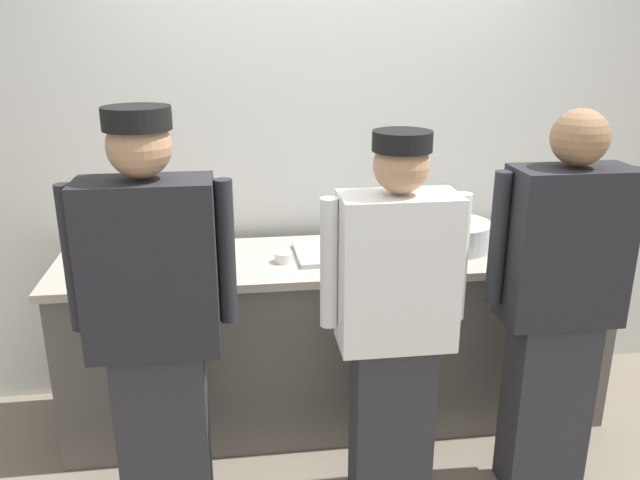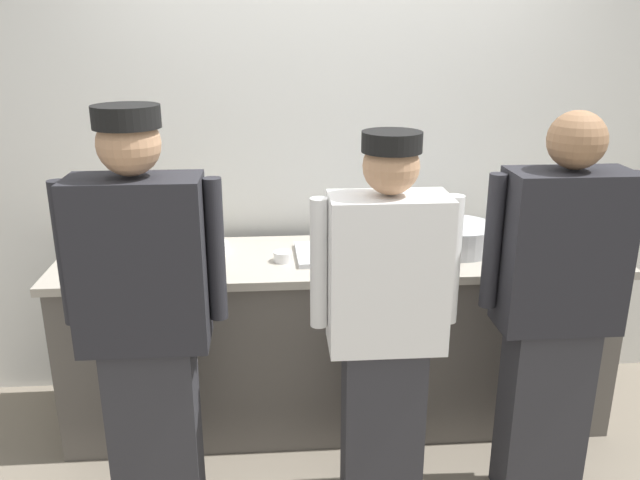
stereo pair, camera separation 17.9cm
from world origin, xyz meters
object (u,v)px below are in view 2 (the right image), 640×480
(chef_center, at_px, (385,323))
(sheet_tray, at_px, (346,253))
(squeeze_bottle_secondary, at_px, (571,231))
(squeeze_bottle_spare, at_px, (167,231))
(ramekin_yellow_sauce, at_px, (535,236))
(chef_far_right, at_px, (555,308))
(plate_stack_front, at_px, (209,248))
(chef_near_left, at_px, (145,319))
(mixing_bowl_steel, at_px, (457,237))
(ramekin_red_sauce, at_px, (283,256))
(squeeze_bottle_primary, at_px, (108,236))
(ramekin_green_sauce, at_px, (522,255))

(chef_center, relative_size, sheet_tray, 3.31)
(squeeze_bottle_secondary, xyz_separation_m, squeeze_bottle_spare, (-2.07, 0.14, -0.00))
(ramekin_yellow_sauce, bearing_deg, chef_center, -137.95)
(chef_far_right, bearing_deg, plate_stack_front, 152.92)
(chef_near_left, height_order, ramekin_yellow_sauce, chef_near_left)
(squeeze_bottle_spare, bearing_deg, mixing_bowl_steel, -4.62)
(plate_stack_front, relative_size, mixing_bowl_steel, 0.54)
(ramekin_yellow_sauce, bearing_deg, mixing_bowl_steel, -165.46)
(chef_near_left, xyz_separation_m, plate_stack_front, (0.17, 0.81, 0.00))
(plate_stack_front, relative_size, ramekin_red_sauce, 2.31)
(squeeze_bottle_primary, xyz_separation_m, ramekin_yellow_sauce, (2.23, 0.02, -0.07))
(squeeze_bottle_secondary, height_order, squeeze_bottle_spare, same)
(chef_near_left, xyz_separation_m, ramekin_red_sauce, (0.54, 0.66, 0.01))
(sheet_tray, height_order, ramekin_yellow_sauce, ramekin_yellow_sauce)
(sheet_tray, distance_m, squeeze_bottle_secondary, 1.16)
(chef_near_left, relative_size, chef_center, 1.06)
(mixing_bowl_steel, distance_m, ramekin_red_sauce, 0.90)
(chef_far_right, bearing_deg, ramekin_green_sauce, 83.53)
(plate_stack_front, distance_m, squeeze_bottle_spare, 0.23)
(ramekin_red_sauce, bearing_deg, ramekin_yellow_sauce, 9.25)
(squeeze_bottle_spare, height_order, ramekin_green_sauce, squeeze_bottle_spare)
(chef_near_left, relative_size, mixing_bowl_steel, 4.62)
(ramekin_yellow_sauce, xyz_separation_m, ramekin_green_sauce, (-0.18, -0.28, 0.00))
(squeeze_bottle_secondary, distance_m, squeeze_bottle_spare, 2.07)
(chef_near_left, bearing_deg, chef_far_right, 1.74)
(chef_center, bearing_deg, squeeze_bottle_secondary, 33.60)
(chef_center, height_order, sheet_tray, chef_center)
(chef_center, xyz_separation_m, ramekin_red_sauce, (-0.40, 0.64, 0.07))
(chef_near_left, distance_m, sheet_tray, 1.12)
(mixing_bowl_steel, distance_m, ramekin_yellow_sauce, 0.48)
(plate_stack_front, height_order, squeeze_bottle_primary, squeeze_bottle_primary)
(plate_stack_front, distance_m, squeeze_bottle_primary, 0.51)
(plate_stack_front, xyz_separation_m, mixing_bowl_steel, (1.27, -0.06, 0.04))
(ramekin_red_sauce, bearing_deg, squeeze_bottle_secondary, 2.99)
(chef_far_right, bearing_deg, mixing_bowl_steel, 107.43)
(mixing_bowl_steel, bearing_deg, ramekin_yellow_sauce, 14.54)
(plate_stack_front, bearing_deg, squeeze_bottle_primary, 175.37)
(squeeze_bottle_primary, distance_m, squeeze_bottle_secondary, 2.36)
(chef_near_left, distance_m, ramekin_yellow_sauce, 2.09)
(chef_center, height_order, ramekin_green_sauce, chef_center)
(chef_near_left, relative_size, ramekin_red_sauce, 19.87)
(plate_stack_front, relative_size, ramekin_yellow_sauce, 2.02)
(chef_far_right, relative_size, squeeze_bottle_secondary, 8.43)
(ramekin_yellow_sauce, distance_m, ramekin_red_sauce, 1.37)
(sheet_tray, bearing_deg, chef_far_right, -40.08)
(mixing_bowl_steel, bearing_deg, ramekin_red_sauce, -173.55)
(ramekin_red_sauce, bearing_deg, sheet_tray, 11.54)
(squeeze_bottle_primary, relative_size, ramekin_yellow_sauce, 1.86)
(squeeze_bottle_spare, height_order, ramekin_red_sauce, squeeze_bottle_spare)
(chef_center, bearing_deg, chef_far_right, 2.90)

